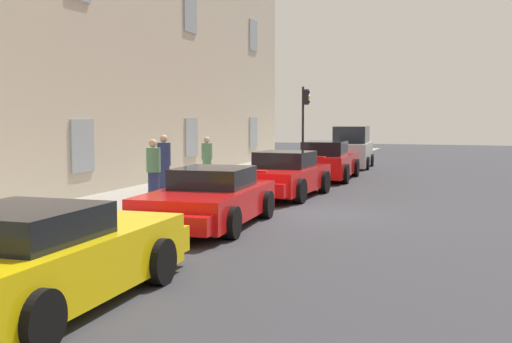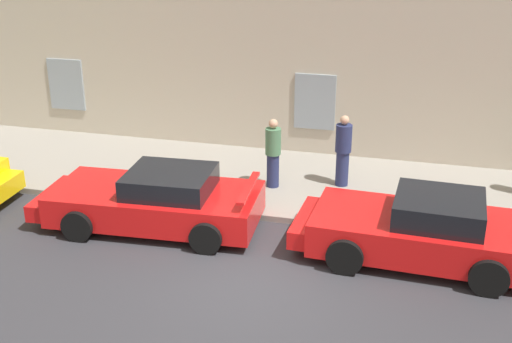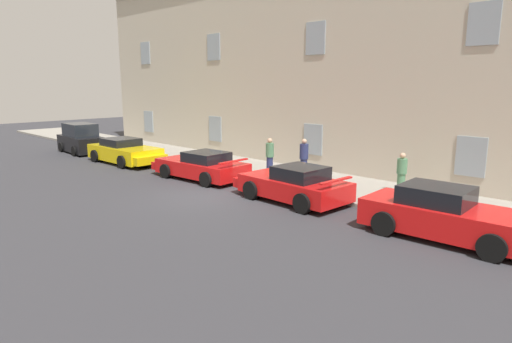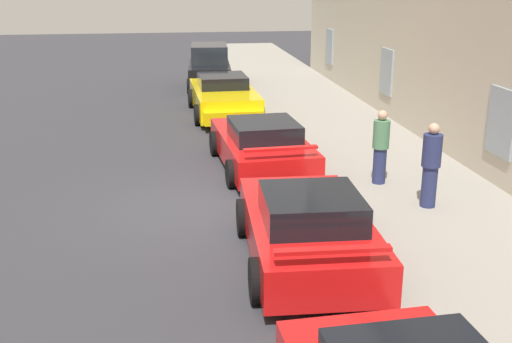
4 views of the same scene
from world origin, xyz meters
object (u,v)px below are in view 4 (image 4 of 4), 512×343
at_px(sportscar_white_middle, 306,226).
at_px(pedestrian_admiring, 431,165).
at_px(sportscar_red_lead, 224,99).
at_px(sportscar_yellow_flank, 260,144).
at_px(hatchback_parked, 210,69).
at_px(pedestrian_strolling, 381,147).

height_order(sportscar_white_middle, pedestrian_admiring, pedestrian_admiring).
distance_m(sportscar_red_lead, sportscar_yellow_flank, 5.99).
bearing_deg(sportscar_yellow_flank, hatchback_parked, -177.90).
xyz_separation_m(sportscar_yellow_flank, sportscar_white_middle, (5.52, -0.05, 0.03)).
bearing_deg(pedestrian_strolling, sportscar_white_middle, -36.24).
bearing_deg(sportscar_red_lead, sportscar_yellow_flank, 3.08).
height_order(pedestrian_admiring, pedestrian_strolling, pedestrian_admiring).
xyz_separation_m(sportscar_white_middle, pedestrian_admiring, (-1.77, 2.98, 0.43)).
distance_m(hatchback_parked, pedestrian_admiring, 15.53).
bearing_deg(sportscar_red_lead, pedestrian_strolling, 18.65).
xyz_separation_m(sportscar_red_lead, pedestrian_admiring, (9.73, 3.25, 0.43)).
relative_size(sportscar_red_lead, sportscar_white_middle, 1.10).
bearing_deg(sportscar_red_lead, pedestrian_admiring, 18.46).
relative_size(sportscar_red_lead, sportscar_yellow_flank, 1.03).
height_order(sportscar_yellow_flank, hatchback_parked, hatchback_parked).
relative_size(sportscar_white_middle, hatchback_parked, 1.17).
distance_m(sportscar_yellow_flank, hatchback_parked, 11.42).
distance_m(sportscar_white_middle, pedestrian_strolling, 4.20).
bearing_deg(hatchback_parked, sportscar_red_lead, 1.02).
bearing_deg(hatchback_parked, sportscar_yellow_flank, 2.10).
bearing_deg(hatchback_parked, sportscar_white_middle, 1.25).
bearing_deg(sportscar_white_middle, sportscar_red_lead, -178.64).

